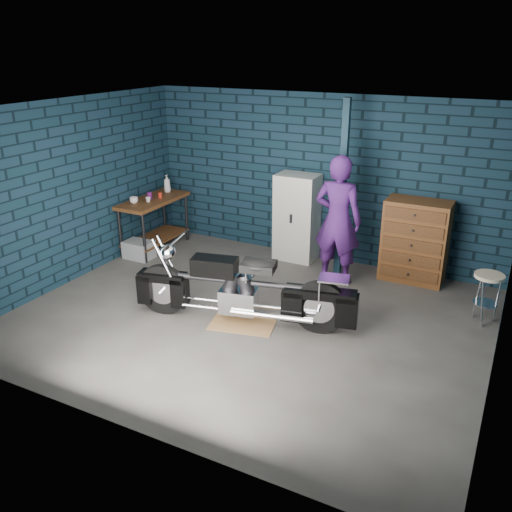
{
  "coord_description": "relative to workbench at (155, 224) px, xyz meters",
  "views": [
    {
      "loc": [
        3.0,
        -5.68,
        3.46
      ],
      "look_at": [
        -0.06,
        0.3,
        0.77
      ],
      "focal_mm": 38.0,
      "sensor_mm": 36.0,
      "label": 1
    }
  ],
  "objects": [
    {
      "name": "mug_red",
      "position": [
        0.08,
        0.1,
        0.51
      ],
      "size": [
        0.09,
        0.09,
        0.1
      ],
      "primitive_type": "cylinder",
      "rotation": [
        0.0,
        0.0,
        -0.29
      ],
      "color": "#A72516",
      "rests_on": "workbench"
    },
    {
      "name": "cup_b",
      "position": [
        0.05,
        -0.19,
        0.5
      ],
      "size": [
        0.1,
        0.1,
        0.08
      ],
      "primitive_type": "imported",
      "rotation": [
        0.0,
        0.0,
        0.18
      ],
      "color": "beige",
      "rests_on": "workbench"
    },
    {
      "name": "tool_chest",
      "position": [
        4.33,
        0.7,
        0.17
      ],
      "size": [
        0.94,
        0.52,
        1.26
      ],
      "primitive_type": "cube",
      "color": "brown",
      "rests_on": "ground"
    },
    {
      "name": "shop_stool",
      "position": [
        5.46,
        -0.24,
        -0.11
      ],
      "size": [
        0.47,
        0.47,
        0.68
      ],
      "primitive_type": null,
      "rotation": [
        0.0,
        0.0,
        0.33
      ],
      "color": "beige",
      "rests_on": "ground"
    },
    {
      "name": "motorcycle",
      "position": [
        2.67,
        -1.68,
        0.09
      ],
      "size": [
        2.57,
        1.21,
        1.1
      ],
      "primitive_type": null,
      "rotation": [
        0.0,
        0.0,
        0.22
      ],
      "color": "black",
      "rests_on": "ground"
    },
    {
      "name": "room_walls",
      "position": [
        2.68,
        -0.98,
        1.45
      ],
      "size": [
        6.02,
        5.01,
        2.71
      ],
      "color": "#0F2532",
      "rests_on": "ground"
    },
    {
      "name": "person",
      "position": [
        3.29,
        0.1,
        0.52
      ],
      "size": [
        0.72,
        0.47,
        1.95
      ],
      "primitive_type": "imported",
      "rotation": [
        0.0,
        0.0,
        3.15
      ],
      "color": "#461C69",
      "rests_on": "ground"
    },
    {
      "name": "drip_mat",
      "position": [
        2.67,
        -1.68,
        -0.45
      ],
      "size": [
        0.95,
        0.79,
        0.01
      ],
      "primitive_type": "cube",
      "rotation": [
        0.0,
        0.0,
        0.22
      ],
      "color": "#9C7244",
      "rests_on": "ground"
    },
    {
      "name": "support_post",
      "position": [
        3.23,
        0.42,
        0.9
      ],
      "size": [
        0.1,
        0.1,
        2.7
      ],
      "primitive_type": "cube",
      "color": "#132D3C",
      "rests_on": "ground"
    },
    {
      "name": "ground",
      "position": [
        2.68,
        -1.53,
        -0.46
      ],
      "size": [
        6.0,
        6.0,
        0.0
      ],
      "primitive_type": "plane",
      "color": "#55524F",
      "rests_on": "ground"
    },
    {
      "name": "mug_purple",
      "position": [
        -0.04,
        -0.03,
        0.52
      ],
      "size": [
        0.09,
        0.09,
        0.12
      ],
      "primitive_type": "cylinder",
      "rotation": [
        0.0,
        0.0,
        -0.06
      ],
      "color": "#5F1964",
      "rests_on": "workbench"
    },
    {
      "name": "cup_a",
      "position": [
        -0.11,
        -0.37,
        0.51
      ],
      "size": [
        0.15,
        0.15,
        0.11
      ],
      "primitive_type": "imported",
      "rotation": [
        0.0,
        0.0,
        0.11
      ],
      "color": "beige",
      "rests_on": "workbench"
    },
    {
      "name": "workbench",
      "position": [
        0.0,
        0.0,
        0.0
      ],
      "size": [
        0.6,
        1.4,
        0.91
      ],
      "primitive_type": "cube",
      "color": "brown",
      "rests_on": "ground"
    },
    {
      "name": "locker",
      "position": [
        2.39,
        0.7,
        0.27
      ],
      "size": [
        0.67,
        0.48,
        1.44
      ],
      "primitive_type": "cube",
      "color": "silver",
      "rests_on": "ground"
    },
    {
      "name": "storage_bin",
      "position": [
        0.02,
        -0.5,
        -0.31
      ],
      "size": [
        0.48,
        0.34,
        0.3
      ],
      "primitive_type": "cube",
      "color": "gray",
      "rests_on": "ground"
    },
    {
      "name": "bottle",
      "position": [
        -0.05,
        0.5,
        0.61
      ],
      "size": [
        0.14,
        0.14,
        0.31
      ],
      "primitive_type": "imported",
      "rotation": [
        0.0,
        0.0,
        0.14
      ],
      "color": "gray",
      "rests_on": "workbench"
    }
  ]
}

